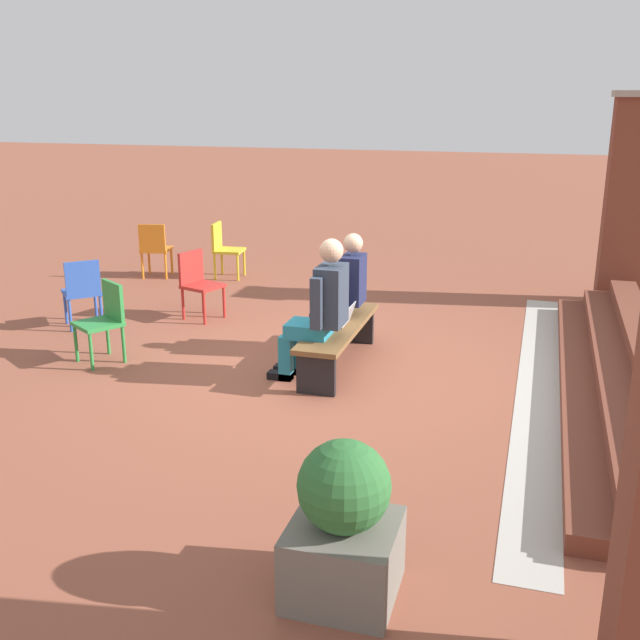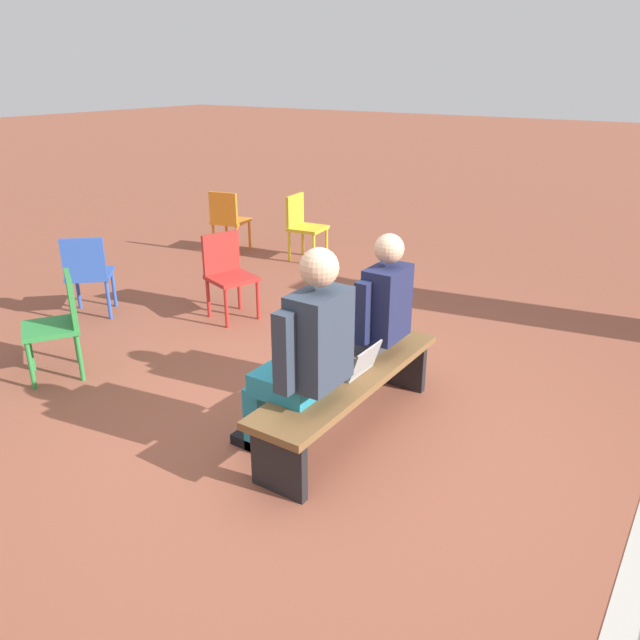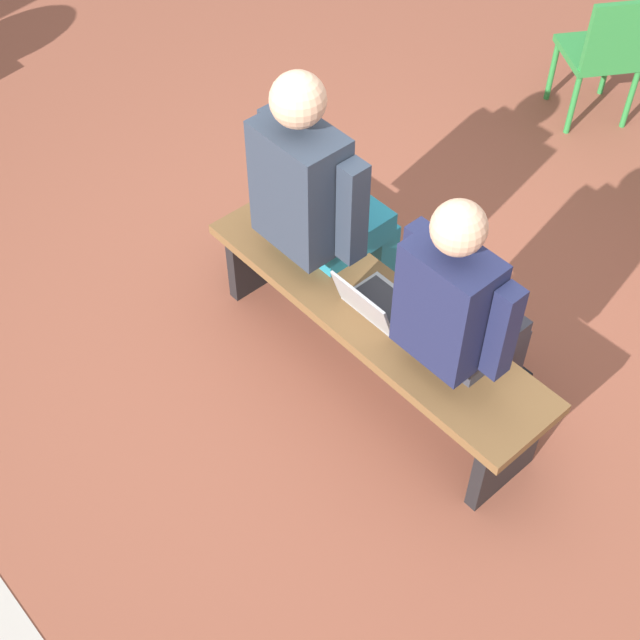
{
  "view_description": "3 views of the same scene",
  "coord_description": "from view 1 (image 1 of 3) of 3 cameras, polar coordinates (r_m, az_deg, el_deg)",
  "views": [
    {
      "loc": [
        6.9,
        2.0,
        2.73
      ],
      "look_at": [
        0.21,
        0.01,
        0.6
      ],
      "focal_mm": 42.0,
      "sensor_mm": 36.0,
      "label": 1
    },
    {
      "loc": [
        3.05,
        2.0,
        2.35
      ],
      "look_at": [
        -0.21,
        -0.18,
        0.76
      ],
      "focal_mm": 35.0,
      "sensor_mm": 36.0,
      "label": 2
    },
    {
      "loc": [
        -1.96,
        2.0,
        3.31
      ],
      "look_at": [
        -0.18,
        0.42,
        0.62
      ],
      "focal_mm": 50.0,
      "sensor_mm": 36.0,
      "label": 3
    }
  ],
  "objects": [
    {
      "name": "plastic_chair_far_left",
      "position": [
        8.13,
        -16.11,
        0.23
      ],
      "size": [
        0.58,
        0.58,
        0.84
      ],
      "color": "#2D893D",
      "rests_on": "ground"
    },
    {
      "name": "person_student",
      "position": [
        7.99,
        1.77,
        2.31
      ],
      "size": [
        0.53,
        0.67,
        1.32
      ],
      "color": "#383842",
      "rests_on": "ground"
    },
    {
      "name": "concrete_strip",
      "position": [
        7.57,
        16.28,
        -4.85
      ],
      "size": [
        6.45,
        0.4,
        0.01
      ],
      "primitive_type": "cube",
      "color": "#B7B2A8",
      "rests_on": "ground"
    },
    {
      "name": "plastic_chair_far_right",
      "position": [
        11.53,
        -7.32,
        5.58
      ],
      "size": [
        0.46,
        0.46,
        0.84
      ],
      "color": "gold",
      "rests_on": "ground"
    },
    {
      "name": "laptop",
      "position": [
        7.67,
        1.58,
        0.06
      ],
      "size": [
        0.32,
        0.29,
        0.21
      ],
      "color": "#9EA0A5",
      "rests_on": "bench"
    },
    {
      "name": "brick_pillar_left_of_steps",
      "position": [
        10.57,
        22.41,
        8.41
      ],
      "size": [
        0.64,
        0.64,
        2.75
      ],
      "color": "brown",
      "rests_on": "ground"
    },
    {
      "name": "planter",
      "position": [
        4.29,
        1.81,
        -15.4
      ],
      "size": [
        0.6,
        0.6,
        0.94
      ],
      "color": "#6B665B",
      "rests_on": "ground"
    },
    {
      "name": "brick_steps",
      "position": [
        7.56,
        22.08,
        -4.09
      ],
      "size": [
        5.65,
        0.9,
        0.45
      ],
      "color": "brown",
      "rests_on": "ground"
    },
    {
      "name": "plastic_chair_near_bench_right",
      "position": [
        9.47,
        -9.28,
        2.99
      ],
      "size": [
        0.53,
        0.53,
        0.84
      ],
      "color": "red",
      "rests_on": "ground"
    },
    {
      "name": "bench",
      "position": [
        7.69,
        1.43,
        -1.03
      ],
      "size": [
        1.8,
        0.44,
        0.45
      ],
      "color": "brown",
      "rests_on": "ground"
    },
    {
      "name": "ground_plane",
      "position": [
        7.68,
        0.4,
        -3.85
      ],
      "size": [
        60.0,
        60.0,
        0.0
      ],
      "primitive_type": "plane",
      "color": "brown"
    },
    {
      "name": "person_adult",
      "position": [
        7.2,
        -0.01,
        0.99
      ],
      "size": [
        0.59,
        0.74,
        1.42
      ],
      "color": "teal",
      "rests_on": "ground"
    },
    {
      "name": "plastic_chair_mid_courtyard",
      "position": [
        11.71,
        -12.49,
        5.49
      ],
      "size": [
        0.5,
        0.5,
        0.84
      ],
      "color": "orange",
      "rests_on": "ground"
    },
    {
      "name": "plastic_chair_near_bench_left",
      "position": [
        9.37,
        -17.66,
        2.27
      ],
      "size": [
        0.59,
        0.59,
        0.84
      ],
      "color": "#2D56B7",
      "rests_on": "ground"
    }
  ]
}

